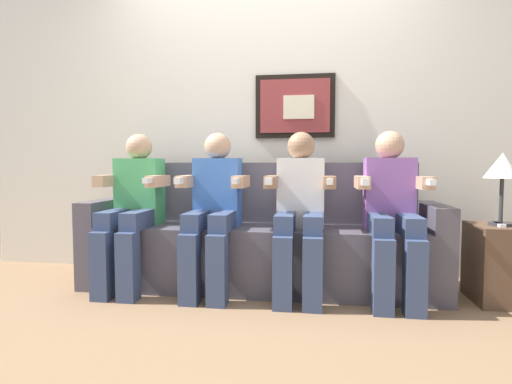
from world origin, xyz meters
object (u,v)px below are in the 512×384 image
at_px(person_left_center, 214,205).
at_px(person_rightmost, 392,208).
at_px(person_right_center, 300,206).
at_px(side_table_right, 505,264).
at_px(person_leftmost, 133,204).
at_px(table_lamp, 503,169).
at_px(couch, 260,244).
at_px(spare_remote_on_table, 499,225).

bearing_deg(person_left_center, person_rightmost, 0.00).
bearing_deg(person_right_center, side_table_right, 2.68).
bearing_deg(person_leftmost, side_table_right, 1.40).
bearing_deg(table_lamp, couch, 174.92).
bearing_deg(spare_remote_on_table, side_table_right, 40.09).
distance_m(person_left_center, person_rightmost, 1.18).
xyz_separation_m(person_leftmost, person_left_center, (0.59, -0.00, 0.00)).
height_order(side_table_right, table_lamp, table_lamp).
xyz_separation_m(person_leftmost, person_rightmost, (1.78, -0.00, 0.00)).
bearing_deg(person_left_center, person_leftmost, 179.95).
relative_size(person_rightmost, table_lamp, 2.41).
bearing_deg(person_rightmost, person_left_center, 180.00).
bearing_deg(table_lamp, side_table_right, 32.00).
bearing_deg(spare_remote_on_table, person_rightmost, -179.93).
bearing_deg(couch, side_table_right, -3.83).
xyz_separation_m(person_rightmost, spare_remote_on_table, (0.65, 0.00, -0.10)).
bearing_deg(couch, table_lamp, -5.08).
height_order(person_right_center, table_lamp, person_right_center).
distance_m(person_right_center, spare_remote_on_table, 1.24).
xyz_separation_m(person_rightmost, table_lamp, (0.67, 0.03, 0.25)).
bearing_deg(person_leftmost, person_left_center, -0.05).
height_order(person_leftmost, person_rightmost, same).
xyz_separation_m(person_left_center, side_table_right, (1.90, 0.06, -0.36)).
bearing_deg(person_rightmost, spare_remote_on_table, 0.07).
xyz_separation_m(person_leftmost, table_lamp, (2.45, 0.03, 0.25)).
distance_m(person_right_center, side_table_right, 1.36).
distance_m(person_leftmost, side_table_right, 2.52).
xyz_separation_m(couch, person_left_center, (-0.30, -0.17, 0.29)).
relative_size(couch, person_left_center, 2.27).
height_order(person_right_center, person_rightmost, same).
relative_size(person_right_center, side_table_right, 2.22).
height_order(side_table_right, spare_remote_on_table, spare_remote_on_table).
height_order(person_rightmost, table_lamp, person_rightmost).
distance_m(couch, table_lamp, 1.66).
distance_m(person_right_center, person_rightmost, 0.59).
bearing_deg(table_lamp, person_right_center, -178.62).
distance_m(couch, person_right_center, 0.45).
bearing_deg(person_right_center, couch, 150.27).
bearing_deg(spare_remote_on_table, person_left_center, -179.97).
distance_m(person_right_center, table_lamp, 1.29).
height_order(couch, spare_remote_on_table, couch).
bearing_deg(person_leftmost, person_rightmost, -0.02).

